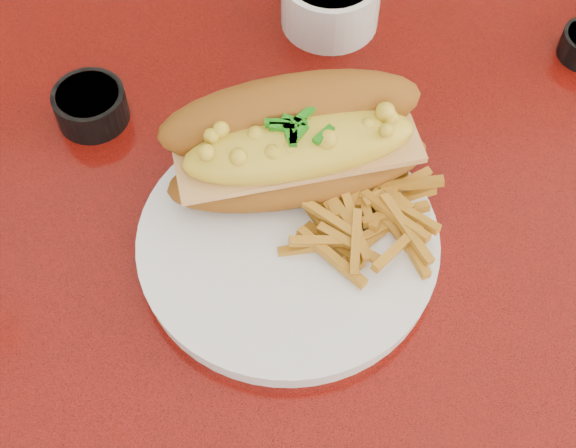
{
  "coord_description": "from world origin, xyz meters",
  "views": [
    {
      "loc": [
        -0.21,
        -0.41,
        1.36
      ],
      "look_at": [
        -0.2,
        -0.06,
        0.81
      ],
      "focal_mm": 50.0,
      "sensor_mm": 36.0,
      "label": 1
    }
  ],
  "objects_px": {
    "dinner_plate": "(288,243)",
    "fork": "(362,219)",
    "mac_hoagie": "(296,142)",
    "diner_table": "(478,276)",
    "sauce_cup_left": "(90,105)"
  },
  "relations": [
    {
      "from": "mac_hoagie",
      "to": "fork",
      "type": "xyz_separation_m",
      "value": [
        0.06,
        -0.05,
        -0.04
      ]
    },
    {
      "from": "fork",
      "to": "mac_hoagie",
      "type": "bearing_deg",
      "value": 52.94
    },
    {
      "from": "diner_table",
      "to": "mac_hoagie",
      "type": "distance_m",
      "value": 0.3
    },
    {
      "from": "dinner_plate",
      "to": "fork",
      "type": "xyz_separation_m",
      "value": [
        0.06,
        0.02,
        0.01
      ]
    },
    {
      "from": "diner_table",
      "to": "fork",
      "type": "bearing_deg",
      "value": -163.74
    },
    {
      "from": "diner_table",
      "to": "fork",
      "type": "height_order",
      "value": "fork"
    },
    {
      "from": "diner_table",
      "to": "dinner_plate",
      "type": "height_order",
      "value": "dinner_plate"
    },
    {
      "from": "dinner_plate",
      "to": "mac_hoagie",
      "type": "distance_m",
      "value": 0.09
    },
    {
      "from": "dinner_plate",
      "to": "fork",
      "type": "relative_size",
      "value": 2.08
    },
    {
      "from": "fork",
      "to": "diner_table",
      "type": "bearing_deg",
      "value": -68.99
    },
    {
      "from": "mac_hoagie",
      "to": "diner_table",
      "type": "bearing_deg",
      "value": -13.75
    },
    {
      "from": "dinner_plate",
      "to": "fork",
      "type": "bearing_deg",
      "value": 16.02
    },
    {
      "from": "diner_table",
      "to": "dinner_plate",
      "type": "bearing_deg",
      "value": -163.82
    },
    {
      "from": "dinner_plate",
      "to": "sauce_cup_left",
      "type": "height_order",
      "value": "sauce_cup_left"
    },
    {
      "from": "sauce_cup_left",
      "to": "fork",
      "type": "bearing_deg",
      "value": -28.35
    }
  ]
}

